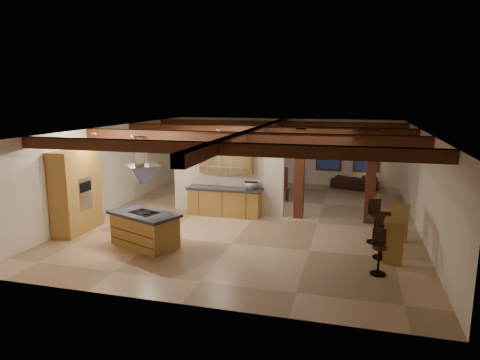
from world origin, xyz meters
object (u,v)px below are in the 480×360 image
object	(u,v)px
kitchen_island	(145,229)
sofa	(354,182)
dining_table	(261,189)
bar_counter	(397,225)

from	to	relation	value
kitchen_island	sofa	world-z (taller)	kitchen_island
kitchen_island	dining_table	bearing A→B (deg)	74.14
sofa	bar_counter	world-z (taller)	bar_counter
bar_counter	dining_table	bearing A→B (deg)	132.33
kitchen_island	dining_table	size ratio (longest dim) A/B	1.24
kitchen_island	bar_counter	distance (m)	6.49
bar_counter	sofa	bearing A→B (deg)	98.12
dining_table	bar_counter	xyz separation A→B (m)	(4.59, -5.04, 0.41)
bar_counter	kitchen_island	bearing A→B (deg)	-168.99
dining_table	bar_counter	world-z (taller)	bar_counter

